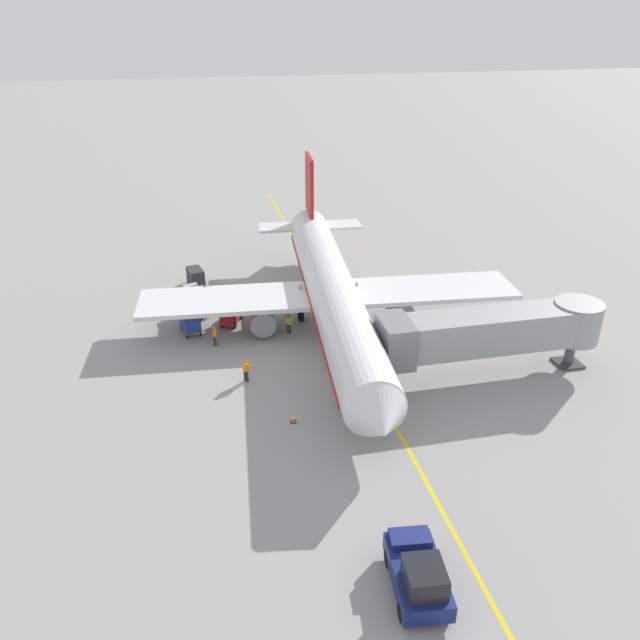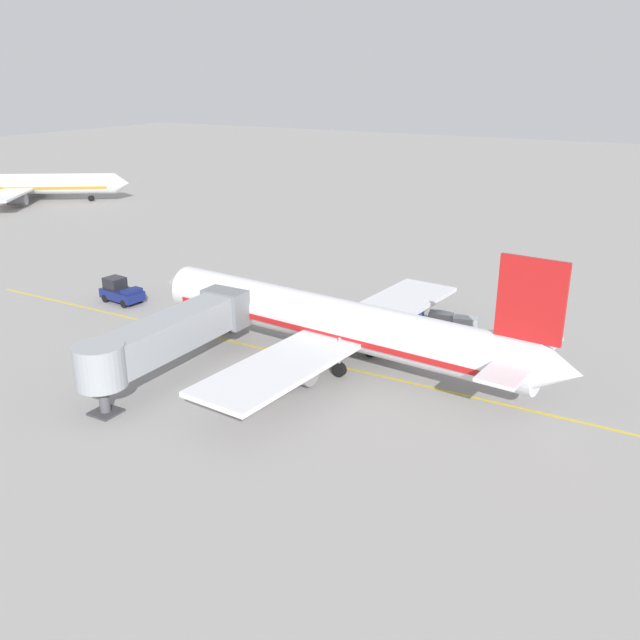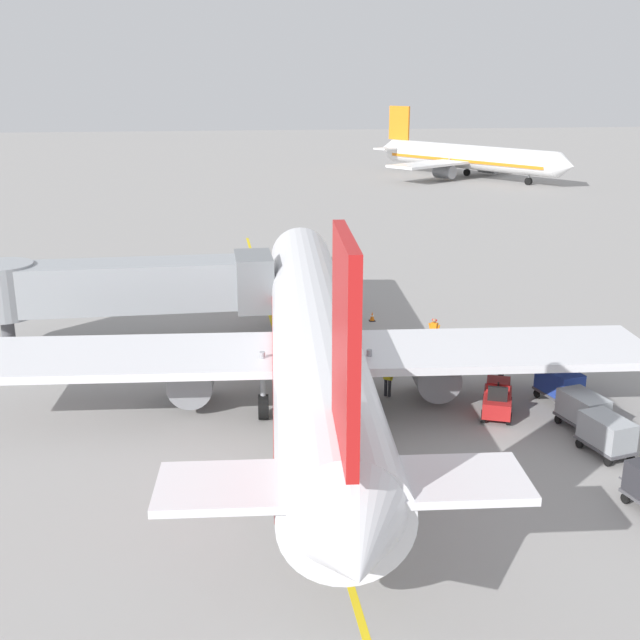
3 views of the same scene
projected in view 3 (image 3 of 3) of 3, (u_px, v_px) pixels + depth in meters
name	position (u px, v px, depth m)	size (l,w,h in m)	color
ground_plane	(298.00, 409.00, 35.06)	(400.00, 400.00, 0.00)	gray
gate_lead_in_line	(298.00, 409.00, 35.06)	(0.24, 80.00, 0.01)	gold
parked_airliner	(314.00, 336.00, 34.97)	(30.33, 37.35, 10.63)	silver
jet_bridge	(126.00, 286.00, 42.34)	(16.03, 3.50, 4.98)	#93999E
pushback_tractor	(296.00, 257.00, 60.01)	(2.67, 4.62, 2.40)	navy
baggage_tug_lead	(497.00, 400.00, 34.34)	(2.06, 2.77, 1.62)	#B21E1E
baggage_cart_front	(559.00, 383.00, 35.59)	(1.75, 2.98, 1.58)	#4C4C51
baggage_cart_second_in_train	(583.00, 409.00, 32.82)	(1.75, 2.98, 1.58)	#4C4C51
baggage_cart_third_in_train	(607.00, 432.00, 30.60)	(1.75, 2.98, 1.58)	#4C4C51
ground_crew_wing_walker	(388.00, 377.00, 36.27)	(0.62, 0.52, 1.69)	#232328
ground_crew_loader	(434.00, 331.00, 42.85)	(0.58, 0.57, 1.69)	#232328
ground_crew_marshaller	(502.00, 365.00, 37.81)	(0.33, 0.72, 1.69)	#232328
safety_cone_nose_left	(372.00, 316.00, 47.82)	(0.36, 0.36, 0.59)	black
distant_taxiing_airliner	(467.00, 158.00, 116.11)	(26.57, 31.35, 10.10)	white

